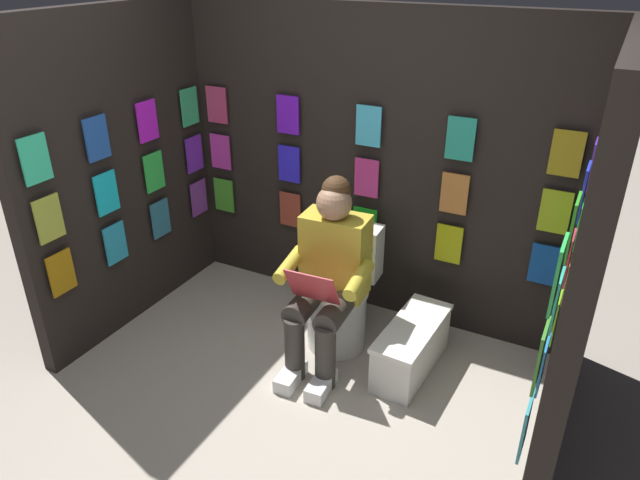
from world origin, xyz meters
name	(u,v)px	position (x,y,z in m)	size (l,w,h in m)	color
ground_plane	(238,453)	(0.00, 0.00, 0.00)	(30.00, 30.00, 0.00)	#B2A899
display_wall_back	(372,168)	(0.00, -1.67, 1.04)	(2.82, 0.14, 2.07)	black
display_wall_left	(584,275)	(-1.41, -0.81, 1.04)	(0.14, 1.62, 2.07)	black
display_wall_right	(121,174)	(1.41, -0.81, 1.04)	(0.14, 1.62, 2.07)	black
toilet	(341,296)	(-0.03, -1.16, 0.33)	(0.42, 0.56, 0.77)	white
person_reading	(328,276)	(-0.05, -0.93, 0.60)	(0.54, 0.70, 1.19)	gold
comic_longbox_near	(411,347)	(-0.56, -1.06, 0.16)	(0.31, 0.71, 0.33)	white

